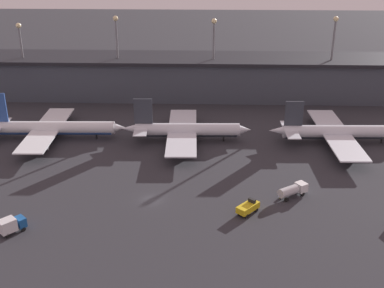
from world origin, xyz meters
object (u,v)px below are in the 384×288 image
at_px(service_vehicle_3, 292,190).
at_px(airplane_1, 51,128).
at_px(service_vehicle_0, 11,225).
at_px(service_vehicle_4, 248,207).
at_px(airplane_3, 340,132).
at_px(airplane_2, 185,130).

bearing_deg(service_vehicle_3, airplane_1, 119.34).
bearing_deg(airplane_1, service_vehicle_0, -83.66).
relative_size(airplane_1, service_vehicle_0, 8.01).
bearing_deg(service_vehicle_4, service_vehicle_0, 142.46).
distance_m(service_vehicle_0, service_vehicle_4, 47.75).
bearing_deg(service_vehicle_0, airplane_3, -14.44).
height_order(airplane_1, service_vehicle_3, airplane_1).
bearing_deg(service_vehicle_3, airplane_3, 25.91).
xyz_separation_m(airplane_2, service_vehicle_4, (14.91, -38.39, -1.92)).
bearing_deg(airplane_3, service_vehicle_4, -127.98).
relative_size(airplane_2, service_vehicle_3, 5.08).
relative_size(airplane_3, service_vehicle_0, 7.55).
xyz_separation_m(airplane_2, service_vehicle_3, (25.30, -31.19, -1.59)).
height_order(airplane_1, airplane_3, airplane_1).
height_order(service_vehicle_3, service_vehicle_4, service_vehicle_4).
bearing_deg(airplane_2, service_vehicle_3, -52.57).
bearing_deg(service_vehicle_4, airplane_2, 62.92).
distance_m(airplane_2, service_vehicle_3, 40.19).
bearing_deg(airplane_2, airplane_3, -1.53).
bearing_deg(service_vehicle_4, airplane_3, 5.34).
height_order(airplane_3, service_vehicle_0, airplane_3).
bearing_deg(airplane_2, airplane_1, 177.52).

